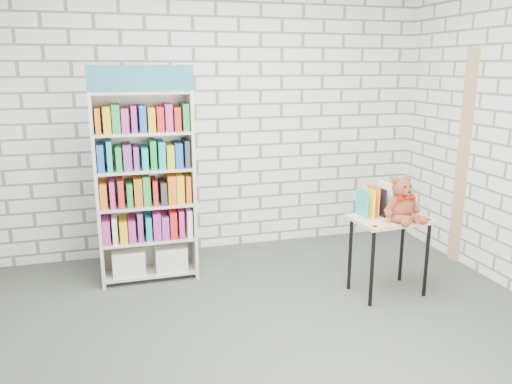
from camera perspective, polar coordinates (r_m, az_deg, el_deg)
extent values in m
plane|color=#3E463B|center=(3.82, 2.34, -16.24)|extent=(4.50, 4.50, 0.00)
cube|color=silver|center=(5.25, -4.41, 8.33)|extent=(4.50, 0.02, 2.80)
cube|color=silver|center=(1.62, 25.69, -6.42)|extent=(4.50, 0.02, 2.80)
cube|color=beige|center=(4.60, -17.68, 0.10)|extent=(0.03, 0.34, 1.73)
cube|color=beige|center=(4.64, -7.32, 0.79)|extent=(0.03, 0.34, 1.73)
cube|color=beige|center=(4.76, -12.60, 0.89)|extent=(0.87, 0.02, 1.73)
cube|color=teal|center=(4.32, -13.03, 12.59)|extent=(0.87, 0.02, 0.21)
cube|color=beige|center=(4.85, -11.96, -8.86)|extent=(0.81, 0.32, 0.02)
cube|color=beige|center=(4.74, -12.16, -5.21)|extent=(0.81, 0.32, 0.02)
cube|color=beige|center=(4.64, -12.37, -1.40)|extent=(0.81, 0.32, 0.02)
cube|color=beige|center=(4.56, -12.59, 2.56)|extent=(0.81, 0.32, 0.02)
cube|color=beige|center=(4.51, -12.81, 6.63)|extent=(0.81, 0.32, 0.02)
cube|color=beige|center=(4.48, -13.06, 11.03)|extent=(0.81, 0.32, 0.02)
cube|color=silver|center=(4.80, -14.35, -7.63)|extent=(0.29, 0.28, 0.23)
cube|color=silver|center=(4.82, -9.74, -7.28)|extent=(0.29, 0.28, 0.23)
cube|color=purple|center=(4.69, -12.24, -3.78)|extent=(0.81, 0.28, 0.23)
cube|color=#333338|center=(4.60, -12.45, 0.10)|extent=(0.81, 0.28, 0.23)
cube|color=red|center=(4.53, -12.67, 4.12)|extent=(0.81, 0.28, 0.23)
cube|color=yellow|center=(4.49, -12.89, 8.23)|extent=(0.81, 0.28, 0.23)
cube|color=tan|center=(4.38, 15.11, -3.00)|extent=(0.67, 0.49, 0.03)
cylinder|color=black|center=(4.22, 13.12, -8.53)|extent=(0.03, 0.03, 0.66)
cylinder|color=black|center=(4.49, 10.71, -7.00)|extent=(0.03, 0.03, 0.66)
cylinder|color=black|center=(4.52, 18.92, -7.36)|extent=(0.03, 0.03, 0.66)
cylinder|color=black|center=(4.78, 16.33, -6.02)|extent=(0.03, 0.03, 0.66)
cylinder|color=black|center=(4.11, 13.44, -3.87)|extent=(0.04, 0.04, 0.01)
cylinder|color=black|center=(4.41, 19.11, -3.03)|extent=(0.04, 0.04, 0.01)
cube|color=#28A8B1|center=(4.31, 12.09, -1.07)|extent=(0.03, 0.20, 0.27)
cube|color=yellow|center=(4.34, 12.70, -1.00)|extent=(0.03, 0.20, 0.27)
cube|color=orange|center=(4.36, 13.30, -0.94)|extent=(0.03, 0.20, 0.27)
cube|color=black|center=(4.39, 13.89, -0.87)|extent=(0.03, 0.20, 0.27)
cube|color=white|center=(4.42, 14.47, -0.80)|extent=(0.03, 0.20, 0.27)
cube|color=orange|center=(4.45, 15.04, -0.74)|extent=(0.03, 0.20, 0.27)
cube|color=#358DC8|center=(4.49, 15.61, -0.68)|extent=(0.03, 0.20, 0.27)
cube|color=#DCEC4E|center=(4.52, 16.17, -0.61)|extent=(0.03, 0.20, 0.27)
cube|color=#28A8B1|center=(4.55, 16.72, -0.55)|extent=(0.03, 0.20, 0.27)
ellipsoid|color=brown|center=(4.30, 16.14, -1.65)|extent=(0.22, 0.19, 0.22)
sphere|color=brown|center=(4.26, 16.34, 0.50)|extent=(0.16, 0.16, 0.16)
sphere|color=brown|center=(4.22, 15.66, 1.30)|extent=(0.06, 0.06, 0.06)
sphere|color=brown|center=(4.29, 16.86, 1.43)|extent=(0.06, 0.06, 0.06)
sphere|color=brown|center=(4.22, 16.86, 0.04)|extent=(0.06, 0.06, 0.06)
sphere|color=black|center=(4.19, 16.62, 0.55)|extent=(0.02, 0.02, 0.02)
sphere|color=black|center=(4.23, 17.19, 0.62)|extent=(0.02, 0.02, 0.02)
sphere|color=black|center=(4.20, 17.11, 0.02)|extent=(0.02, 0.02, 0.02)
cylinder|color=brown|center=(4.21, 15.19, -1.48)|extent=(0.11, 0.09, 0.15)
cylinder|color=brown|center=(4.35, 17.46, -1.15)|extent=(0.11, 0.10, 0.15)
sphere|color=brown|center=(4.20, 14.94, -2.41)|extent=(0.06, 0.06, 0.06)
sphere|color=brown|center=(4.38, 17.85, -1.95)|extent=(0.06, 0.06, 0.06)
cylinder|color=brown|center=(4.20, 16.36, -3.01)|extent=(0.13, 0.18, 0.09)
cylinder|color=brown|center=(4.28, 17.66, -2.79)|extent=(0.10, 0.17, 0.09)
sphere|color=brown|center=(4.14, 16.72, -3.39)|extent=(0.08, 0.08, 0.08)
sphere|color=brown|center=(4.25, 18.56, -3.07)|extent=(0.08, 0.08, 0.08)
cone|color=#B80B0B|center=(4.21, 16.40, -0.69)|extent=(0.07, 0.07, 0.06)
cone|color=#B80B0B|center=(4.26, 17.16, -0.59)|extent=(0.07, 0.07, 0.06)
sphere|color=#B80B0B|center=(4.23, 16.81, -0.65)|extent=(0.03, 0.03, 0.03)
cube|color=tan|center=(5.30, 22.56, 3.51)|extent=(0.05, 0.12, 2.10)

